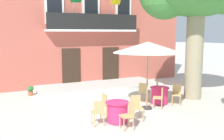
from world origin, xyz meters
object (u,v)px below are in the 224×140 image
cafe_chair_near_tree_1 (98,111)px  cafe_chair_near_tree_3 (136,106)px  cafe_chair_middle_0 (177,93)px  cafe_chair_middle_2 (144,91)px  cafe_chair_near_tree_2 (129,114)px  cafe_table_near_tree (117,112)px  ground_planter_left (30,90)px  cafe_chair_middle_3 (160,96)px  cafe_umbrella (148,47)px  cafe_table_middle (160,95)px  cafe_chair_middle_1 (159,89)px  cafe_chair_near_tree_0 (107,103)px

cafe_chair_near_tree_1 → cafe_chair_near_tree_3: same height
cafe_chair_middle_0 → cafe_chair_middle_2: (-1.10, 1.02, 0.00)m
cafe_chair_near_tree_2 → cafe_chair_middle_2: size_ratio=1.00×
cafe_table_near_tree → ground_planter_left: 5.96m
cafe_table_near_tree → cafe_chair_near_tree_2: cafe_chair_near_tree_2 is taller
cafe_chair_middle_0 → cafe_chair_middle_3: size_ratio=1.00×
cafe_chair_middle_0 → cafe_chair_near_tree_2: bearing=-153.8°
cafe_chair_near_tree_3 → cafe_chair_middle_3: size_ratio=1.00×
cafe_chair_near_tree_1 → cafe_umbrella: bearing=20.0°
cafe_table_near_tree → ground_planter_left: size_ratio=1.76×
cafe_chair_near_tree_2 → cafe_chair_middle_3: (2.38, 1.52, 0.00)m
cafe_table_near_tree → cafe_chair_near_tree_1: (-0.75, -0.01, 0.14)m
ground_planter_left → cafe_chair_middle_0: bearing=-39.0°
cafe_table_middle → cafe_chair_near_tree_2: bearing=-142.9°
cafe_chair_middle_1 → cafe_chair_middle_3: 1.51m
cafe_chair_middle_1 → cafe_chair_middle_3: size_ratio=1.00×
cafe_chair_near_tree_0 → cafe_chair_middle_1: 3.58m
cafe_chair_near_tree_3 → cafe_chair_near_tree_1: bearing=178.0°
cafe_chair_near_tree_2 → cafe_chair_middle_3: size_ratio=1.00×
cafe_chair_middle_3 → ground_planter_left: size_ratio=1.86×
cafe_chair_near_tree_0 → cafe_chair_middle_1: size_ratio=1.00×
cafe_chair_near_tree_3 → cafe_chair_near_tree_2: bearing=-136.3°
cafe_chair_middle_0 → cafe_umbrella: bearing=179.2°
cafe_table_middle → cafe_chair_middle_3: cafe_chair_middle_3 is taller
cafe_chair_near_tree_3 → ground_planter_left: cafe_chair_near_tree_3 is taller
cafe_chair_near_tree_2 → cafe_chair_middle_2: bearing=49.4°
cafe_chair_near_tree_3 → cafe_chair_middle_1: size_ratio=1.00×
cafe_chair_near_tree_2 → ground_planter_left: (-2.27, 6.28, -0.25)m
cafe_chair_near_tree_1 → cafe_chair_middle_2: (3.10, 1.96, 0.00)m
cafe_table_near_tree → cafe_chair_middle_0: 3.57m
cafe_chair_middle_3 → cafe_table_middle: bearing=54.6°
cafe_table_middle → cafe_chair_middle_1: cafe_chair_middle_1 is taller
cafe_chair_middle_1 → ground_planter_left: cafe_chair_middle_1 is taller
cafe_table_middle → cafe_umbrella: size_ratio=0.30×
cafe_table_near_tree → cafe_chair_middle_3: bearing=17.6°
cafe_chair_near_tree_0 → cafe_chair_middle_1: bearing=20.4°
cafe_chair_near_tree_1 → cafe_chair_middle_3: bearing=13.8°
cafe_chair_middle_0 → cafe_chair_middle_1: same height
cafe_chair_near_tree_0 → cafe_chair_near_tree_2: size_ratio=1.00×
cafe_chair_near_tree_3 → cafe_table_middle: bearing=34.6°
cafe_chair_middle_1 → cafe_chair_middle_0: bearing=-81.0°
cafe_chair_near_tree_1 → cafe_chair_near_tree_2: 1.08m
cafe_table_middle → cafe_chair_middle_1: bearing=55.2°
cafe_chair_middle_3 → cafe_umbrella: cafe_umbrella is taller
cafe_chair_near_tree_1 → ground_planter_left: (-1.48, 5.54, -0.25)m
cafe_chair_middle_2 → cafe_chair_middle_3: size_ratio=1.00×
cafe_chair_middle_3 → cafe_table_near_tree: bearing=-162.4°
cafe_umbrella → ground_planter_left: size_ratio=5.92×
cafe_chair_middle_2 → cafe_chair_middle_1: bearing=3.1°
cafe_chair_middle_3 → ground_planter_left: 6.65m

